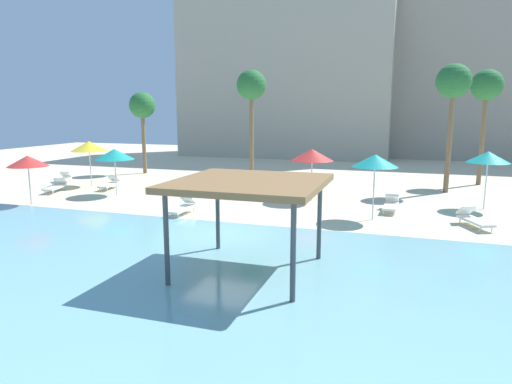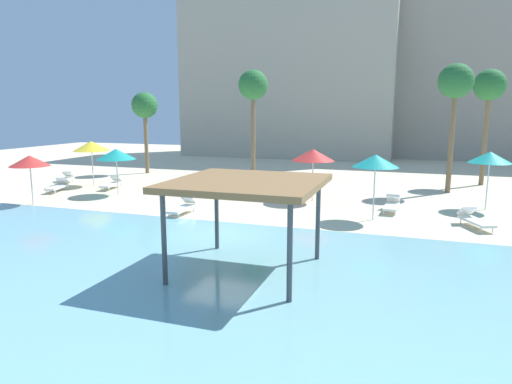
{
  "view_description": "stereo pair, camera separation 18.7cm",
  "coord_description": "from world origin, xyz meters",
  "px_view_note": "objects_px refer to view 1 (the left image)",
  "views": [
    {
      "loc": [
        6.56,
        -15.56,
        4.63
      ],
      "look_at": [
        0.72,
        2.0,
        1.3
      ],
      "focal_mm": 31.73,
      "sensor_mm": 36.0,
      "label": 1
    },
    {
      "loc": [
        6.73,
        -15.5,
        4.63
      ],
      "look_at": [
        0.72,
        2.0,
        1.3
      ],
      "focal_mm": 31.73,
      "sensor_mm": 36.0,
      "label": 2
    }
  ],
  "objects_px": {
    "beach_umbrella_red_6": "(312,155)",
    "lounge_chair_1": "(473,219)",
    "beach_umbrella_yellow_4": "(89,146)",
    "lounge_chair_4": "(110,183)",
    "lounge_chair_3": "(56,186)",
    "palm_tree_0": "(487,88)",
    "beach_umbrella_teal_3": "(114,154)",
    "beach_umbrella_teal_5": "(488,157)",
    "lounge_chair_5": "(391,204)",
    "palm_tree_1": "(453,85)",
    "lounge_chair_2": "(63,179)",
    "lounge_chair_0": "(183,207)",
    "beach_umbrella_red_2": "(28,161)",
    "beach_umbrella_teal_0": "(375,161)",
    "palm_tree_3": "(251,88)",
    "shade_pavilion": "(249,186)",
    "palm_tree_2": "(142,107)"
  },
  "relations": [
    {
      "from": "beach_umbrella_yellow_4",
      "to": "beach_umbrella_teal_5",
      "type": "distance_m",
      "value": 22.25
    },
    {
      "from": "beach_umbrella_yellow_4",
      "to": "lounge_chair_2",
      "type": "height_order",
      "value": "beach_umbrella_yellow_4"
    },
    {
      "from": "beach_umbrella_teal_0",
      "to": "lounge_chair_0",
      "type": "bearing_deg",
      "value": -168.85
    },
    {
      "from": "beach_umbrella_red_2",
      "to": "beach_umbrella_red_6",
      "type": "height_order",
      "value": "beach_umbrella_red_6"
    },
    {
      "from": "lounge_chair_1",
      "to": "lounge_chair_3",
      "type": "distance_m",
      "value": 21.95
    },
    {
      "from": "lounge_chair_4",
      "to": "beach_umbrella_red_6",
      "type": "bearing_deg",
      "value": 81.67
    },
    {
      "from": "lounge_chair_0",
      "to": "lounge_chair_3",
      "type": "bearing_deg",
      "value": -106.18
    },
    {
      "from": "lounge_chair_2",
      "to": "palm_tree_3",
      "type": "height_order",
      "value": "palm_tree_3"
    },
    {
      "from": "beach_umbrella_teal_3",
      "to": "lounge_chair_0",
      "type": "height_order",
      "value": "beach_umbrella_teal_3"
    },
    {
      "from": "lounge_chair_0",
      "to": "palm_tree_3",
      "type": "height_order",
      "value": "palm_tree_3"
    },
    {
      "from": "lounge_chair_0",
      "to": "palm_tree_1",
      "type": "bearing_deg",
      "value": 130.11
    },
    {
      "from": "lounge_chair_1",
      "to": "lounge_chair_5",
      "type": "height_order",
      "value": "same"
    },
    {
      "from": "lounge_chair_3",
      "to": "palm_tree_0",
      "type": "xyz_separation_m",
      "value": [
        23.65,
        10.53,
        5.65
      ]
    },
    {
      "from": "beach_umbrella_red_6",
      "to": "palm_tree_3",
      "type": "bearing_deg",
      "value": 134.43
    },
    {
      "from": "beach_umbrella_teal_5",
      "to": "palm_tree_1",
      "type": "distance_m",
      "value": 5.72
    },
    {
      "from": "lounge_chair_0",
      "to": "palm_tree_1",
      "type": "distance_m",
      "value": 16.33
    },
    {
      "from": "lounge_chair_2",
      "to": "palm_tree_0",
      "type": "relative_size",
      "value": 0.28
    },
    {
      "from": "palm_tree_3",
      "to": "lounge_chair_3",
      "type": "bearing_deg",
      "value": -143.15
    },
    {
      "from": "beach_umbrella_teal_0",
      "to": "lounge_chair_3",
      "type": "xyz_separation_m",
      "value": [
        -17.95,
        1.25,
        -2.22
      ]
    },
    {
      "from": "beach_umbrella_yellow_4",
      "to": "lounge_chair_2",
      "type": "relative_size",
      "value": 1.4
    },
    {
      "from": "shade_pavilion",
      "to": "lounge_chair_2",
      "type": "xyz_separation_m",
      "value": [
        -16.65,
        11.39,
        -2.21
      ]
    },
    {
      "from": "beach_umbrella_red_2",
      "to": "lounge_chair_4",
      "type": "xyz_separation_m",
      "value": [
        0.84,
        5.25,
        -1.87
      ]
    },
    {
      "from": "beach_umbrella_red_2",
      "to": "palm_tree_1",
      "type": "bearing_deg",
      "value": 27.48
    },
    {
      "from": "lounge_chair_4",
      "to": "shade_pavilion",
      "type": "bearing_deg",
      "value": 40.22
    },
    {
      "from": "lounge_chair_3",
      "to": "palm_tree_0",
      "type": "distance_m",
      "value": 26.5
    },
    {
      "from": "beach_umbrella_teal_5",
      "to": "lounge_chair_3",
      "type": "height_order",
      "value": "beach_umbrella_teal_5"
    },
    {
      "from": "beach_umbrella_teal_3",
      "to": "lounge_chair_4",
      "type": "distance_m",
      "value": 2.95
    },
    {
      "from": "lounge_chair_0",
      "to": "palm_tree_2",
      "type": "bearing_deg",
      "value": -141.06
    },
    {
      "from": "shade_pavilion",
      "to": "lounge_chair_4",
      "type": "height_order",
      "value": "shade_pavilion"
    },
    {
      "from": "lounge_chair_1",
      "to": "palm_tree_2",
      "type": "distance_m",
      "value": 23.89
    },
    {
      "from": "lounge_chair_3",
      "to": "palm_tree_1",
      "type": "relative_size",
      "value": 0.28
    },
    {
      "from": "beach_umbrella_teal_5",
      "to": "lounge_chair_5",
      "type": "xyz_separation_m",
      "value": [
        -4.21,
        -1.9,
        -2.16
      ]
    },
    {
      "from": "beach_umbrella_red_2",
      "to": "lounge_chair_0",
      "type": "distance_m",
      "value": 8.37
    },
    {
      "from": "beach_umbrella_teal_3",
      "to": "shade_pavilion",
      "type": "bearing_deg",
      "value": -39.82
    },
    {
      "from": "beach_umbrella_teal_5",
      "to": "lounge_chair_5",
      "type": "relative_size",
      "value": 1.43
    },
    {
      "from": "palm_tree_1",
      "to": "palm_tree_2",
      "type": "distance_m",
      "value": 20.98
    },
    {
      "from": "beach_umbrella_red_2",
      "to": "palm_tree_0",
      "type": "distance_m",
      "value": 26.42
    },
    {
      "from": "beach_umbrella_teal_3",
      "to": "palm_tree_1",
      "type": "height_order",
      "value": "palm_tree_1"
    },
    {
      "from": "lounge_chair_1",
      "to": "beach_umbrella_yellow_4",
      "type": "bearing_deg",
      "value": -123.69
    },
    {
      "from": "beach_umbrella_red_2",
      "to": "lounge_chair_0",
      "type": "xyz_separation_m",
      "value": [
        8.13,
        0.57,
        -1.87
      ]
    },
    {
      "from": "lounge_chair_4",
      "to": "palm_tree_3",
      "type": "bearing_deg",
      "value": 117.64
    },
    {
      "from": "shade_pavilion",
      "to": "lounge_chair_4",
      "type": "xyz_separation_m",
      "value": [
        -12.62,
        10.81,
        -2.21
      ]
    },
    {
      "from": "lounge_chair_3",
      "to": "palm_tree_3",
      "type": "relative_size",
      "value": 0.28
    },
    {
      "from": "beach_umbrella_teal_3",
      "to": "lounge_chair_3",
      "type": "relative_size",
      "value": 1.29
    },
    {
      "from": "lounge_chair_5",
      "to": "palm_tree_0",
      "type": "distance_m",
      "value": 12.36
    },
    {
      "from": "shade_pavilion",
      "to": "lounge_chair_0",
      "type": "distance_m",
      "value": 8.41
    },
    {
      "from": "beach_umbrella_teal_0",
      "to": "lounge_chair_2",
      "type": "relative_size",
      "value": 1.42
    },
    {
      "from": "shade_pavilion",
      "to": "palm_tree_2",
      "type": "height_order",
      "value": "palm_tree_2"
    },
    {
      "from": "beach_umbrella_red_6",
      "to": "lounge_chair_1",
      "type": "distance_m",
      "value": 8.23
    },
    {
      "from": "shade_pavilion",
      "to": "beach_umbrella_red_2",
      "type": "xyz_separation_m",
      "value": [
        -13.46,
        5.56,
        -0.35
      ]
    }
  ]
}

